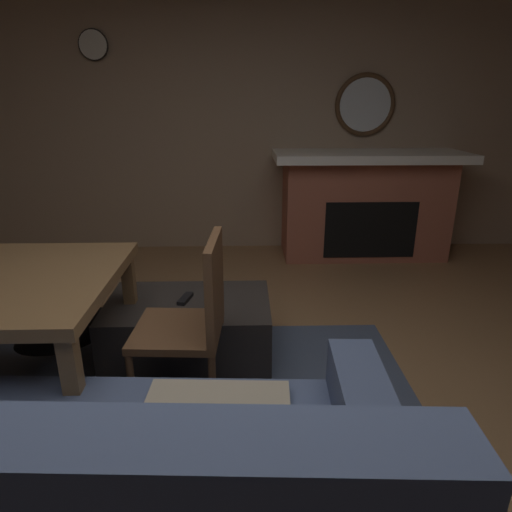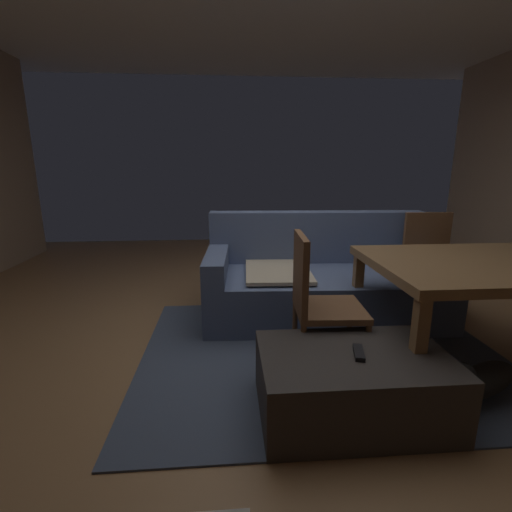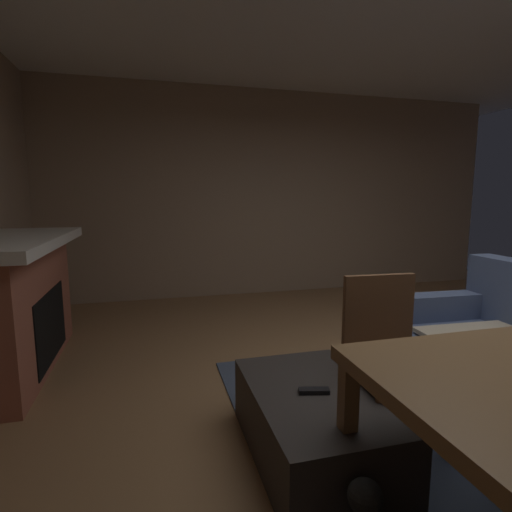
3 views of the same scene
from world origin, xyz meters
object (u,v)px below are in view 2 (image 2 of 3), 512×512
(dining_chair_north, at_px, (431,258))
(dining_table, at_px, (508,270))
(ottoman_coffee_table, at_px, (352,384))
(potted_plant, at_px, (444,267))
(small_dog, at_px, (482,379))
(dining_chair_west, at_px, (316,296))
(couch, at_px, (321,281))
(tv_remote, at_px, (359,352))

(dining_chair_north, bearing_deg, dining_table, -90.14)
(ottoman_coffee_table, relative_size, potted_plant, 2.02)
(ottoman_coffee_table, bearing_deg, small_dog, 2.50)
(dining_chair_north, height_order, potted_plant, dining_chair_north)
(dining_chair_west, bearing_deg, potted_plant, 39.14)
(dining_chair_west, relative_size, dining_chair_north, 1.00)
(potted_plant, bearing_deg, dining_chair_west, -140.86)
(dining_chair_north, bearing_deg, small_dog, -107.06)
(dining_chair_west, bearing_deg, couch, 73.52)
(dining_table, bearing_deg, ottoman_coffee_table, -158.36)
(tv_remote, xyz_separation_m, small_dog, (0.76, 0.05, -0.23))
(couch, distance_m, dining_table, 1.44)
(tv_remote, bearing_deg, dining_table, 36.30)
(dining_chair_north, distance_m, potted_plant, 0.75)
(ottoman_coffee_table, xyz_separation_m, potted_plant, (1.68, 1.93, 0.09))
(couch, bearing_deg, dining_chair_west, -106.48)
(ottoman_coffee_table, distance_m, dining_chair_north, 1.88)
(tv_remote, bearing_deg, ottoman_coffee_table, 156.37)
(tv_remote, relative_size, dining_chair_west, 0.17)
(potted_plant, bearing_deg, couch, -161.68)
(potted_plant, bearing_deg, tv_remote, -130.54)
(couch, distance_m, ottoman_coffee_table, 1.45)
(tv_remote, bearing_deg, potted_plant, 63.25)
(potted_plant, bearing_deg, small_dog, -115.35)
(dining_chair_north, relative_size, small_dog, 1.68)
(dining_chair_west, bearing_deg, ottoman_coffee_table, -78.36)
(dining_table, bearing_deg, small_dog, -133.43)
(tv_remote, distance_m, small_dog, 0.80)
(couch, xyz_separation_m, tv_remote, (-0.16, -1.45, 0.07))
(ottoman_coffee_table, xyz_separation_m, dining_table, (1.20, 0.48, 0.49))
(tv_remote, height_order, dining_chair_west, dining_chair_west)
(dining_table, bearing_deg, dining_chair_west, 179.77)
(tv_remote, xyz_separation_m, dining_chair_west, (-0.12, 0.49, 0.14))
(tv_remote, bearing_deg, dining_chair_west, 117.09)
(couch, relative_size, tv_remote, 13.32)
(dining_chair_north, height_order, small_dog, dining_chair_north)
(potted_plant, height_order, small_dog, potted_plant)
(couch, distance_m, potted_plant, 1.58)
(dining_chair_west, relative_size, potted_plant, 1.84)
(ottoman_coffee_table, relative_size, small_dog, 1.83)
(tv_remote, height_order, potted_plant, potted_plant)
(dining_table, xyz_separation_m, small_dog, (-0.42, -0.44, -0.52))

